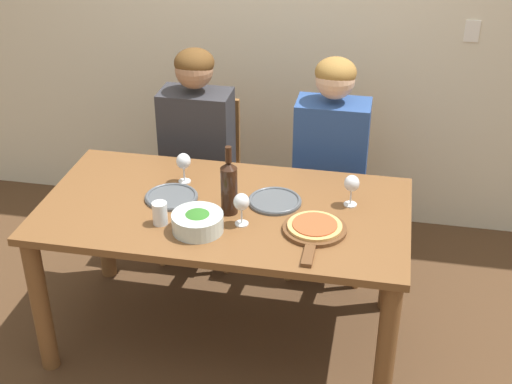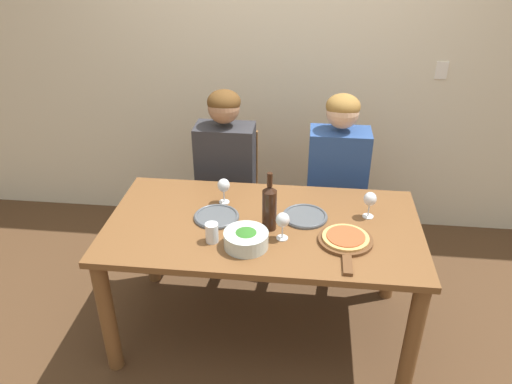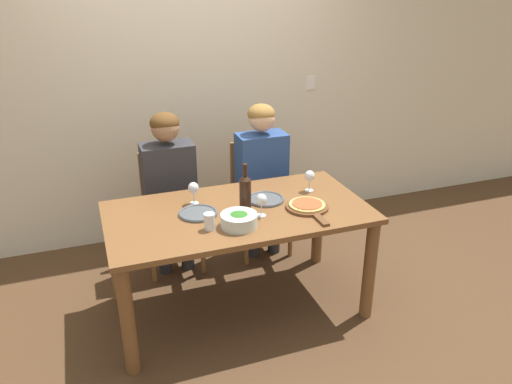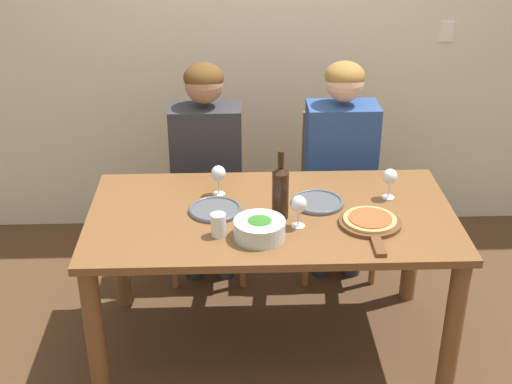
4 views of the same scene
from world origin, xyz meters
The scene contains 16 objects.
ground_plane centered at (0.00, 0.00, 0.00)m, with size 40.00×40.00×0.00m, color #4C331E.
back_wall centered at (0.00, 1.30, 1.35)m, with size 10.00×0.06×2.70m.
dining_table centered at (0.00, 0.00, 0.63)m, with size 1.67×0.88×0.75m.
chair_left centered at (-0.32, 0.78, 0.50)m, with size 0.42×0.42×0.90m.
chair_right centered at (0.42, 0.78, 0.50)m, with size 0.42×0.42×0.90m.
person_woman centered at (-0.32, 0.67, 0.76)m, with size 0.47×0.51×1.25m.
person_man centered at (0.42, 0.67, 0.76)m, with size 0.47×0.51×1.25m.
wine_bottle centered at (0.04, -0.04, 0.88)m, with size 0.07×0.07×0.32m.
broccoli_bowl centered at (-0.06, -0.21, 0.79)m, with size 0.22×0.22×0.09m.
dinner_plate_left centered at (-0.26, 0.03, 0.76)m, with size 0.25×0.25×0.02m.
dinner_plate_right centered at (0.22, 0.08, 0.76)m, with size 0.25×0.25×0.02m.
pizza_on_board centered at (0.43, -0.13, 0.77)m, with size 0.28×0.42×0.04m.
wine_glass_left centered at (-0.24, 0.19, 0.85)m, with size 0.07×0.07×0.15m.
wine_glass_right centered at (0.56, 0.13, 0.85)m, with size 0.07×0.07×0.15m.
wine_glass_centre centered at (0.11, -0.13, 0.85)m, with size 0.07×0.07×0.15m.
water_tumbler centered at (-0.24, -0.19, 0.80)m, with size 0.07×0.07×0.10m.
Camera 2 is at (0.21, -2.22, 2.20)m, focal length 35.00 mm.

